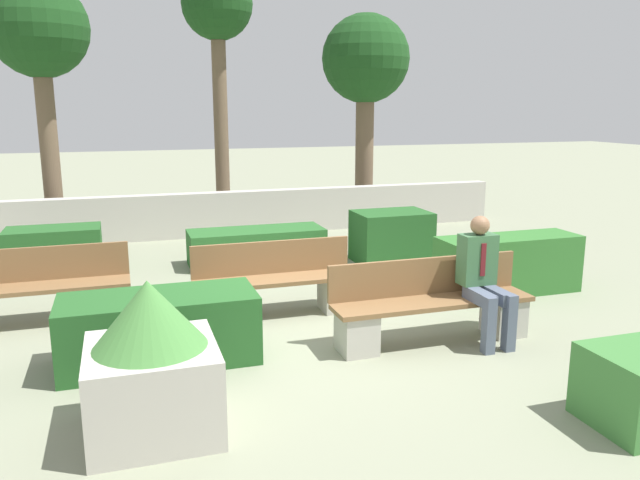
{
  "coord_description": "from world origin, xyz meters",
  "views": [
    {
      "loc": [
        -1.87,
        -6.4,
        2.47
      ],
      "look_at": [
        0.36,
        0.5,
        0.9
      ],
      "focal_mm": 35.0,
      "sensor_mm": 36.0,
      "label": 1
    }
  ],
  "objects": [
    {
      "name": "ground_plane",
      "position": [
        0.0,
        0.0,
        0.0
      ],
      "size": [
        60.0,
        60.0,
        0.0
      ],
      "primitive_type": "plane",
      "color": "gray"
    },
    {
      "name": "perimeter_wall",
      "position": [
        0.0,
        5.48,
        0.42
      ],
      "size": [
        11.41,
        0.3,
        0.84
      ],
      "color": "#B7B2A8",
      "rests_on": "ground_plane"
    },
    {
      "name": "bench_front",
      "position": [
        1.19,
        -0.77,
        0.35
      ],
      "size": [
        2.19,
        0.48,
        0.87
      ],
      "color": "brown",
      "rests_on": "ground_plane"
    },
    {
      "name": "bench_left_side",
      "position": [
        -2.86,
        1.1,
        0.34
      ],
      "size": [
        2.07,
        0.48,
        0.87
      ],
      "rotation": [
        0.0,
        0.0,
        -0.12
      ],
      "color": "brown",
      "rests_on": "ground_plane"
    },
    {
      "name": "bench_right_side",
      "position": [
        -0.17,
        0.57,
        0.34
      ],
      "size": [
        1.95,
        0.48,
        0.87
      ],
      "rotation": [
        0.0,
        0.0,
        0.17
      ],
      "color": "brown",
      "rests_on": "ground_plane"
    },
    {
      "name": "person_seated_man",
      "position": [
        1.7,
        -0.91,
        0.74
      ],
      "size": [
        0.38,
        0.63,
        1.34
      ],
      "color": "#515B70",
      "rests_on": "ground_plane"
    },
    {
      "name": "hedge_block_near_left",
      "position": [
        3.01,
        0.53,
        0.38
      ],
      "size": [
        1.94,
        0.62,
        0.77
      ],
      "color": "#33702D",
      "rests_on": "ground_plane"
    },
    {
      "name": "hedge_block_near_right",
      "position": [
        2.23,
        2.56,
        0.41
      ],
      "size": [
        1.17,
        0.82,
        0.81
      ],
      "color": "#235623",
      "rests_on": "ground_plane"
    },
    {
      "name": "hedge_block_mid_left",
      "position": [
        -1.59,
        -0.44,
        0.34
      ],
      "size": [
        1.87,
        0.81,
        0.68
      ],
      "color": "#235623",
      "rests_on": "ground_plane"
    },
    {
      "name": "hedge_block_mid_right",
      "position": [
        0.14,
        3.1,
        0.28
      ],
      "size": [
        2.12,
        0.77,
        0.55
      ],
      "color": "#286028",
      "rests_on": "ground_plane"
    },
    {
      "name": "hedge_block_far_left",
      "position": [
        -2.88,
        3.61,
        0.33
      ],
      "size": [
        1.37,
        0.72,
        0.66
      ],
      "color": "#235623",
      "rests_on": "ground_plane"
    },
    {
      "name": "planter_corner_right",
      "position": [
        -1.73,
        -1.8,
        0.57
      ],
      "size": [
        0.97,
        0.97,
        1.21
      ],
      "color": "#B7B2A8",
      "rests_on": "ground_plane"
    },
    {
      "name": "tree_leftmost",
      "position": [
        -3.08,
        6.35,
        3.7
      ],
      "size": [
        1.78,
        1.78,
        4.73
      ],
      "color": "brown",
      "rests_on": "ground_plane"
    },
    {
      "name": "tree_center_left",
      "position": [
        0.26,
        7.09,
        4.25
      ],
      "size": [
        1.47,
        1.47,
        5.24
      ],
      "color": "brown",
      "rests_on": "ground_plane"
    },
    {
      "name": "tree_center_right",
      "position": [
        3.42,
        6.73,
        3.34
      ],
      "size": [
        1.92,
        1.92,
        4.43
      ],
      "color": "brown",
      "rests_on": "ground_plane"
    }
  ]
}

